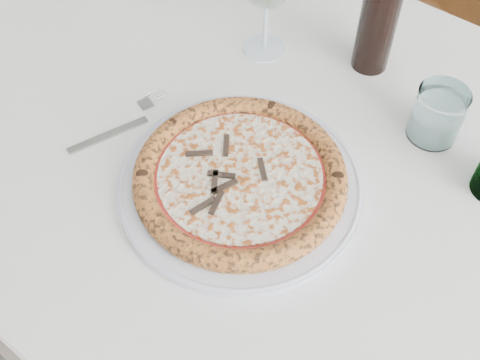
{
  "coord_description": "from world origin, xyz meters",
  "views": [
    {
      "loc": [
        0.25,
        -0.22,
        1.46
      ],
      "look_at": [
        -0.07,
        0.19,
        0.78
      ],
      "focal_mm": 45.0,
      "sensor_mm": 36.0,
      "label": 1
    }
  ],
  "objects_px": {
    "chair_far": "(444,12)",
    "plate": "(240,185)",
    "tumbler": "(437,117)",
    "pizza": "(240,177)",
    "dining_table": "(277,179)",
    "wine_bottle": "(380,12)"
  },
  "relations": [
    {
      "from": "plate",
      "to": "pizza",
      "type": "bearing_deg",
      "value": -161.69
    },
    {
      "from": "dining_table",
      "to": "wine_bottle",
      "type": "xyz_separation_m",
      "value": [
        0.01,
        0.25,
        0.19
      ]
    },
    {
      "from": "tumbler",
      "to": "wine_bottle",
      "type": "height_order",
      "value": "wine_bottle"
    },
    {
      "from": "tumbler",
      "to": "chair_far",
      "type": "bearing_deg",
      "value": 108.89
    },
    {
      "from": "tumbler",
      "to": "pizza",
      "type": "bearing_deg",
      "value": -122.66
    },
    {
      "from": "dining_table",
      "to": "plate",
      "type": "bearing_deg",
      "value": -90.0
    },
    {
      "from": "dining_table",
      "to": "pizza",
      "type": "distance_m",
      "value": 0.15
    },
    {
      "from": "pizza",
      "to": "plate",
      "type": "bearing_deg",
      "value": 18.31
    },
    {
      "from": "chair_far",
      "to": "pizza",
      "type": "bearing_deg",
      "value": -87.76
    },
    {
      "from": "wine_bottle",
      "to": "chair_far",
      "type": "bearing_deg",
      "value": 95.12
    },
    {
      "from": "plate",
      "to": "wine_bottle",
      "type": "height_order",
      "value": "wine_bottle"
    },
    {
      "from": "chair_far",
      "to": "plate",
      "type": "xyz_separation_m",
      "value": [
        0.03,
        -0.87,
        0.23
      ]
    },
    {
      "from": "dining_table",
      "to": "chair_far",
      "type": "distance_m",
      "value": 0.78
    },
    {
      "from": "dining_table",
      "to": "tumbler",
      "type": "xyz_separation_m",
      "value": [
        0.17,
        0.17,
        0.12
      ]
    },
    {
      "from": "dining_table",
      "to": "pizza",
      "type": "relative_size",
      "value": 5.12
    },
    {
      "from": "plate",
      "to": "tumbler",
      "type": "xyz_separation_m",
      "value": [
        0.17,
        0.27,
        0.03
      ]
    },
    {
      "from": "wine_bottle",
      "to": "pizza",
      "type": "bearing_deg",
      "value": -92.06
    },
    {
      "from": "chair_far",
      "to": "plate",
      "type": "bearing_deg",
      "value": -87.76
    },
    {
      "from": "plate",
      "to": "tumbler",
      "type": "height_order",
      "value": "tumbler"
    },
    {
      "from": "plate",
      "to": "tumbler",
      "type": "relative_size",
      "value": 4.06
    },
    {
      "from": "chair_far",
      "to": "tumbler",
      "type": "xyz_separation_m",
      "value": [
        0.2,
        -0.6,
        0.26
      ]
    },
    {
      "from": "chair_far",
      "to": "wine_bottle",
      "type": "relative_size",
      "value": 3.69
    }
  ]
}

